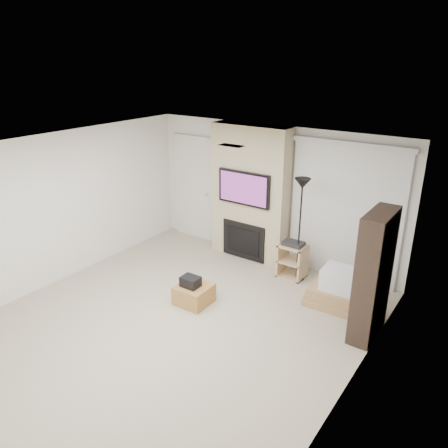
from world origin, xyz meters
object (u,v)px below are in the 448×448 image
Objects in this scene: ottoman at (194,294)px; box_stack at (338,291)px; bookshelf at (373,276)px; floor_lamp at (301,201)px; av_stand at (292,259)px.

ottoman is 2.23m from box_stack.
ottoman is 2.68m from bookshelf.
floor_lamp is 1.54m from box_stack.
floor_lamp is 1.00× the size of bookshelf.
floor_lamp is 2.72× the size of av_stand.
bookshelf reaches higher than box_stack.
box_stack is at bearing -24.12° from floor_lamp.
ottoman is at bearing -163.08° from bookshelf.
floor_lamp is at bearing -7.44° from av_stand.
av_stand is 0.37× the size of bookshelf.
floor_lamp is at bearing 155.88° from box_stack.
av_stand is at bearing 150.60° from bookshelf.
av_stand is (0.85, 1.66, 0.20)m from ottoman.
av_stand reaches higher than ottoman.
bookshelf is at bearing -30.64° from floor_lamp.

